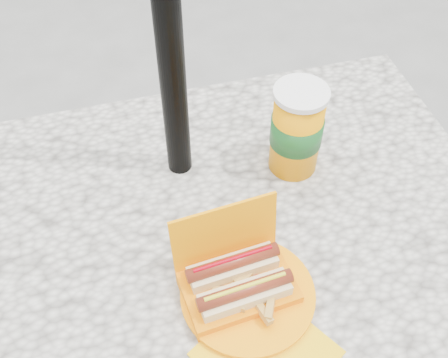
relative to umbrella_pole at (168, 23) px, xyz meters
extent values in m
cube|color=beige|center=(0.00, -0.16, -0.38)|extent=(1.20, 0.80, 0.05)
cylinder|color=black|center=(0.50, 0.14, -0.75)|extent=(0.07, 0.07, 0.70)
cylinder|color=black|center=(0.00, 0.00, 0.00)|extent=(0.05, 0.05, 2.20)
cube|color=#FF9100|center=(0.03, -0.33, -0.33)|extent=(0.20, 0.14, 0.03)
cube|color=#FF9100|center=(0.03, -0.26, -0.25)|extent=(0.19, 0.04, 0.12)
cube|color=beige|center=(0.04, -0.36, -0.31)|extent=(0.16, 0.06, 0.04)
cylinder|color=maroon|center=(0.04, -0.36, -0.29)|extent=(0.17, 0.04, 0.02)
cylinder|color=gold|center=(0.04, -0.36, -0.28)|extent=(0.14, 0.02, 0.01)
cube|color=beige|center=(0.03, -0.30, -0.31)|extent=(0.16, 0.06, 0.04)
cylinder|color=maroon|center=(0.03, -0.30, -0.29)|extent=(0.17, 0.04, 0.02)
cylinder|color=#92000E|center=(0.03, -0.30, -0.28)|extent=(0.14, 0.02, 0.01)
cube|color=yellow|center=(0.05, -0.45, -0.35)|extent=(0.25, 0.25, 0.00)
cylinder|color=#FF9100|center=(0.05, -0.34, -0.34)|extent=(0.23, 0.23, 0.01)
cylinder|color=#FF9100|center=(0.05, -0.34, -0.34)|extent=(0.24, 0.24, 0.01)
cube|color=gold|center=(0.05, -0.29, -0.32)|extent=(0.06, 0.03, 0.01)
cube|color=gold|center=(0.06, -0.39, -0.32)|extent=(0.03, 0.06, 0.01)
cube|color=gold|center=(0.05, -0.32, -0.31)|extent=(0.05, 0.04, 0.01)
cube|color=gold|center=(0.06, -0.33, -0.32)|extent=(0.06, 0.02, 0.01)
cube|color=gold|center=(0.05, -0.34, -0.33)|extent=(0.05, 0.05, 0.01)
cube|color=gold|center=(0.05, -0.34, -0.32)|extent=(0.06, 0.04, 0.01)
cube|color=gold|center=(0.03, -0.35, -0.32)|extent=(0.02, 0.06, 0.01)
cube|color=gold|center=(0.04, -0.32, -0.32)|extent=(0.03, 0.06, 0.01)
cube|color=gold|center=(0.03, -0.34, -0.32)|extent=(0.06, 0.04, 0.01)
cube|color=gold|center=(0.01, -0.34, -0.32)|extent=(0.06, 0.03, 0.01)
cube|color=gold|center=(0.05, -0.34, -0.31)|extent=(0.05, 0.05, 0.01)
cube|color=gold|center=(0.07, -0.35, -0.33)|extent=(0.06, 0.02, 0.01)
cube|color=gold|center=(0.07, -0.38, -0.31)|extent=(0.04, 0.06, 0.01)
cube|color=gold|center=(0.06, -0.32, -0.32)|extent=(0.05, 0.05, 0.01)
cube|color=gold|center=(0.03, -0.36, -0.32)|extent=(0.06, 0.02, 0.01)
cube|color=gold|center=(0.06, -0.35, -0.33)|extent=(0.05, 0.05, 0.01)
cube|color=gold|center=(0.04, -0.36, -0.31)|extent=(0.04, 0.06, 0.01)
cube|color=gold|center=(0.01, -0.35, -0.32)|extent=(0.03, 0.06, 0.01)
cube|color=gold|center=(0.04, -0.33, -0.33)|extent=(0.03, 0.06, 0.01)
ellipsoid|color=#92000E|center=(-0.01, -0.31, -0.33)|extent=(0.05, 0.05, 0.01)
cube|color=red|center=(0.05, -0.33, -0.32)|extent=(0.08, 0.07, 0.00)
cylinder|color=#FF9700|center=(0.23, -0.06, -0.25)|extent=(0.10, 0.10, 0.19)
cylinder|color=#16541F|center=(0.23, -0.06, -0.25)|extent=(0.11, 0.11, 0.06)
cylinder|color=white|center=(0.23, -0.06, -0.15)|extent=(0.11, 0.11, 0.01)
camera|label=1|loc=(-0.12, -0.80, 0.53)|focal=45.00mm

